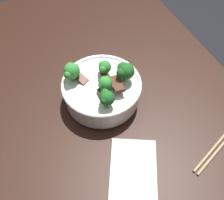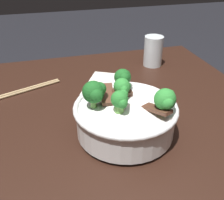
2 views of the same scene
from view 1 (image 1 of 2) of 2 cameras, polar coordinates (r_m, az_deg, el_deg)
ground at (r=1.55m, az=-2.05°, el=-15.97°), size 10.00×10.00×0.00m
dining_table at (r=0.97m, az=-3.17°, el=-2.44°), size 1.13×0.83×0.80m
rice_bowl at (r=0.77m, az=-2.28°, el=2.41°), size 0.23×0.23×0.13m
chopsticks_pair at (r=0.78m, az=21.15°, el=-9.15°), size 0.09×0.19×0.01m
folded_napkin at (r=0.71m, az=4.48°, el=-14.17°), size 0.20×0.18×0.01m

